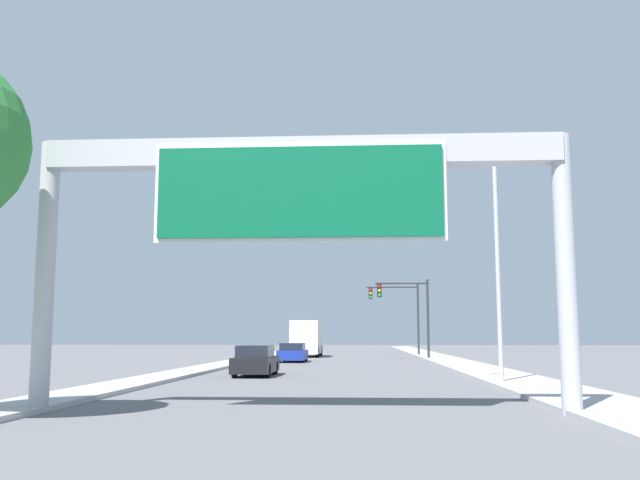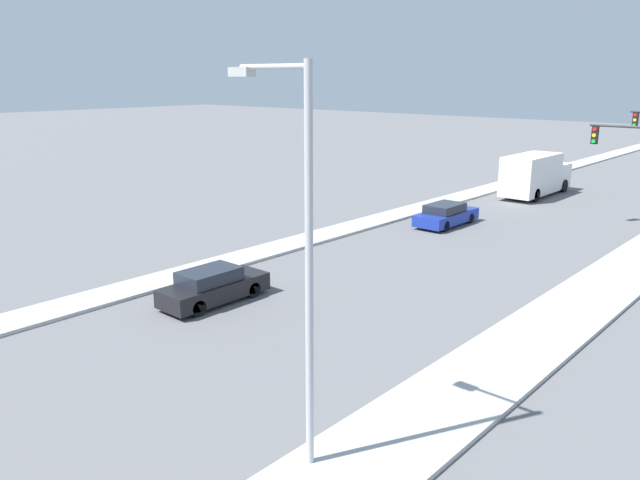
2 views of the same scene
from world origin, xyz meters
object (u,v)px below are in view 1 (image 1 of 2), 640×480
sign_gantry (300,195)px  street_lamp_right (490,247)px  car_far_left (256,361)px  traffic_light_near_intersection (411,306)px  traffic_light_mid_block (402,307)px  truck_box_primary (307,339)px  car_near_right (293,353)px

sign_gantry → street_lamp_right: street_lamp_right is taller
car_far_left → traffic_light_near_intersection: 25.64m
street_lamp_right → traffic_light_mid_block: bearing=92.0°
traffic_light_mid_block → sign_gantry: bearing=-96.0°
traffic_light_near_intersection → street_lamp_right: 29.32m
truck_box_primary → traffic_light_near_intersection: bearing=-39.2°
sign_gantry → car_near_right: 34.90m
truck_box_primary → traffic_light_mid_block: size_ratio=1.20×
street_lamp_right → traffic_light_near_intersection: bearing=92.3°
car_near_right → car_far_left: 18.07m
traffic_light_mid_block → street_lamp_right: 39.31m
car_near_right → street_lamp_right: 26.08m
traffic_light_mid_block → traffic_light_near_intersection: bearing=-89.0°
car_far_left → street_lamp_right: size_ratio=0.50×
car_near_right → traffic_light_mid_block: 18.39m
car_near_right → traffic_light_mid_block: (8.75, 15.70, 3.90)m
car_far_left → traffic_light_near_intersection: (8.93, 23.76, 3.60)m
car_near_right → traffic_light_near_intersection: bearing=32.5°
sign_gantry → truck_box_primary: (-3.50, 47.40, -3.72)m
car_far_left → truck_box_primary: size_ratio=0.57×
car_near_right → street_lamp_right: bearing=-66.8°
car_far_left → sign_gantry: bearing=-77.9°
car_near_right → car_far_left: bearing=-90.0°
car_far_left → street_lamp_right: 12.41m
car_near_right → traffic_light_mid_block: bearing=60.9°
traffic_light_mid_block → truck_box_primary: bearing=-162.8°
sign_gantry → truck_box_primary: 47.67m
car_near_right → traffic_light_mid_block: size_ratio=0.71×
car_far_left → street_lamp_right: bearing=-28.7°
car_near_right → traffic_light_near_intersection: traffic_light_near_intersection is taller
sign_gantry → traffic_light_near_intersection: 40.48m
car_near_right → traffic_light_near_intersection: 11.19m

